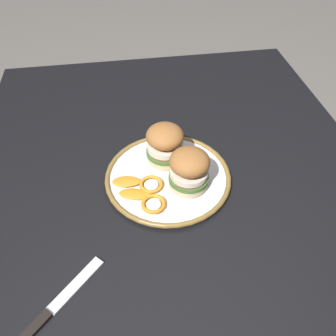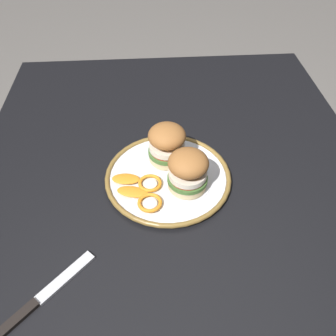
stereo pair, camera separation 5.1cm
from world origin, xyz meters
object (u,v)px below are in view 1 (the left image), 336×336
object	(u,v)px
dining_table	(175,206)
dinner_plate	(168,177)
sandwich_half_right	(189,169)
sandwich_half_left	(165,143)
table_knife	(52,311)

from	to	relation	value
dining_table	dinner_plate	xyz separation A→B (m)	(0.02, 0.02, 0.09)
sandwich_half_right	dining_table	bearing A→B (deg)	51.01
dining_table	sandwich_half_left	world-z (taller)	sandwich_half_left
dining_table	sandwich_half_left	bearing A→B (deg)	11.33
dinner_plate	table_knife	xyz separation A→B (m)	(-0.29, 0.26, -0.01)
dinner_plate	sandwich_half_right	world-z (taller)	sandwich_half_right
dinner_plate	table_knife	world-z (taller)	dinner_plate
sandwich_half_right	table_knife	xyz separation A→B (m)	(-0.25, 0.30, -0.07)
dining_table	dinner_plate	world-z (taller)	dinner_plate
dinner_plate	sandwich_half_right	xyz separation A→B (m)	(-0.04, -0.04, 0.06)
dining_table	sandwich_half_left	xyz separation A→B (m)	(0.08, 0.02, 0.15)
sandwich_half_right	sandwich_half_left	bearing A→B (deg)	23.01
sandwich_half_left	sandwich_half_right	size ratio (longest dim) A/B	1.17
sandwich_half_left	sandwich_half_right	xyz separation A→B (m)	(-0.10, -0.04, 0.00)
dinner_plate	dining_table	bearing A→B (deg)	-137.39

